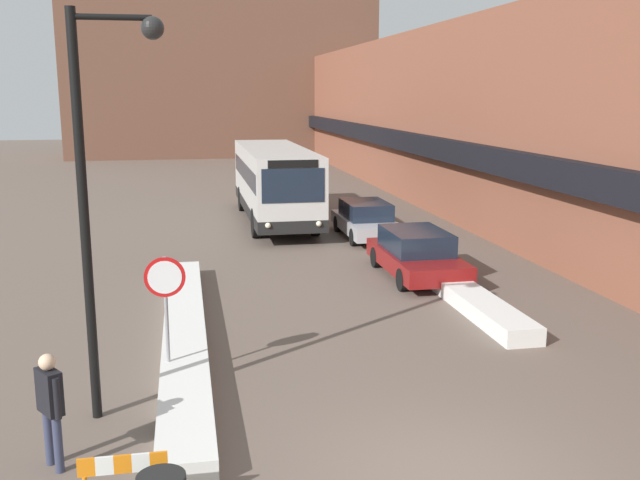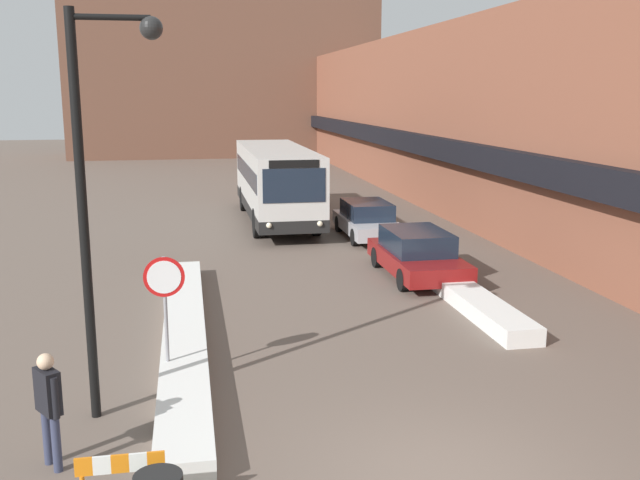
% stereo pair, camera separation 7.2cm
% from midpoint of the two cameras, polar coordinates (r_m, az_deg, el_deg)
% --- Properties ---
extents(ground_plane, '(160.00, 160.00, 0.00)m').
position_cam_midpoint_polar(ground_plane, '(10.79, 9.99, -18.34)').
color(ground_plane, '#66564C').
extents(building_row_right, '(5.50, 60.00, 8.35)m').
position_cam_midpoint_polar(building_row_right, '(35.37, 11.90, 9.47)').
color(building_row_right, brown).
rests_on(building_row_right, ground_plane).
extents(building_backdrop_far, '(26.00, 8.00, 18.63)m').
position_cam_midpoint_polar(building_backdrop_far, '(64.28, -7.71, 15.09)').
color(building_backdrop_far, brown).
rests_on(building_backdrop_far, ground_plane).
extents(snow_bank_left, '(0.90, 12.14, 0.38)m').
position_cam_midpoint_polar(snow_bank_left, '(16.08, -10.66, -7.33)').
color(snow_bank_left, silver).
rests_on(snow_bank_left, ground_plane).
extents(snow_bank_right, '(0.90, 7.52, 0.42)m').
position_cam_midpoint_polar(snow_bank_right, '(19.25, 11.33, -4.11)').
color(snow_bank_right, silver).
rests_on(snow_bank_right, ground_plane).
extents(city_bus, '(2.56, 10.58, 3.14)m').
position_cam_midpoint_polar(city_bus, '(30.10, -3.47, 4.69)').
color(city_bus, silver).
rests_on(city_bus, ground_plane).
extents(parked_car_front, '(1.93, 4.53, 1.40)m').
position_cam_midpoint_polar(parked_car_front, '(21.31, 7.86, -1.07)').
color(parked_car_front, maroon).
rests_on(parked_car_front, ground_plane).
extents(parked_car_middle, '(1.83, 4.43, 1.36)m').
position_cam_midpoint_polar(parked_car_middle, '(26.96, 3.87, 1.65)').
color(parked_car_middle, '#B7B7BC').
rests_on(parked_car_middle, ground_plane).
extents(stop_sign, '(0.76, 0.08, 2.41)m').
position_cam_midpoint_polar(stop_sign, '(13.57, -12.17, -4.05)').
color(stop_sign, gray).
rests_on(stop_sign, ground_plane).
extents(street_lamp, '(1.46, 0.36, 6.65)m').
position_cam_midpoint_polar(street_lamp, '(11.86, -17.15, 5.02)').
color(street_lamp, black).
rests_on(street_lamp, ground_plane).
extents(pedestrian, '(0.44, 0.51, 1.76)m').
position_cam_midpoint_polar(pedestrian, '(11.15, -20.72, -11.88)').
color(pedestrian, '#333851').
rests_on(pedestrian, ground_plane).
extents(construction_barricade, '(1.10, 0.06, 0.94)m').
position_cam_midpoint_polar(construction_barricade, '(9.73, -15.44, -17.65)').
color(construction_barricade, orange).
rests_on(construction_barricade, ground_plane).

